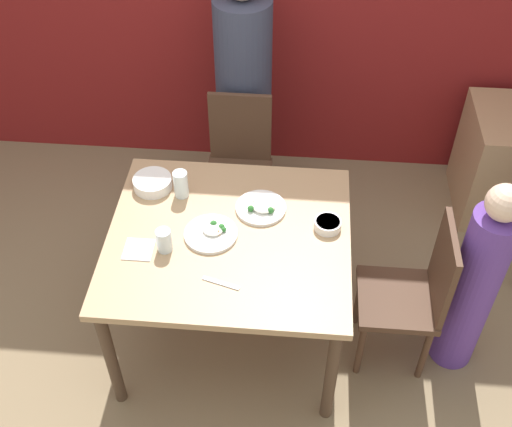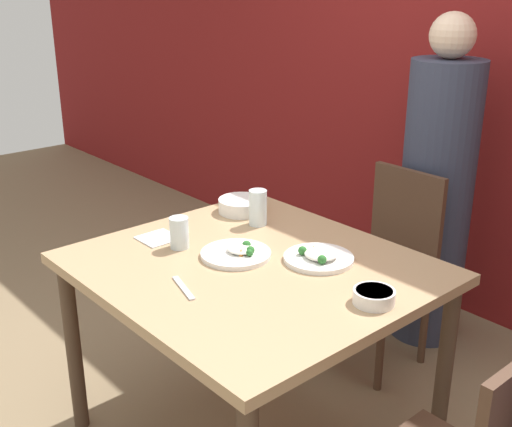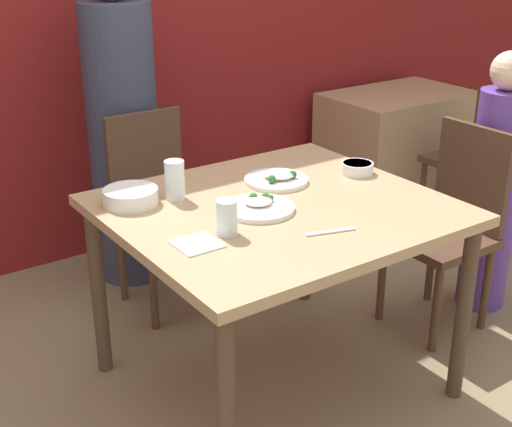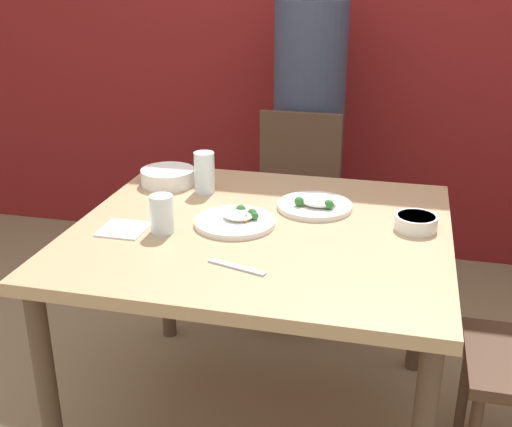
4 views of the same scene
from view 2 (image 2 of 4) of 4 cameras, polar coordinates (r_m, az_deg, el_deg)
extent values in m
cube|color=maroon|center=(3.41, 21.08, 12.27)|extent=(10.00, 0.06, 2.70)
cube|color=tan|center=(2.33, -0.32, -4.89)|extent=(1.19, 1.08, 0.04)
cylinder|color=#4C3828|center=(2.70, -15.92, -11.43)|extent=(0.06, 0.06, 0.74)
cylinder|color=#4C3828|center=(3.15, -0.07, -5.71)|extent=(0.06, 0.06, 0.74)
cylinder|color=#4C3828|center=(2.55, 16.37, -13.48)|extent=(0.06, 0.06, 0.74)
cube|color=#4C3323|center=(3.04, 10.77, -5.81)|extent=(0.40, 0.40, 0.04)
cube|color=#4C3323|center=(3.08, 13.23, -0.45)|extent=(0.38, 0.03, 0.47)
cylinder|color=#4C3323|center=(3.12, 6.18, -9.47)|extent=(0.04, 0.04, 0.41)
cylinder|color=#4C3323|center=(2.95, 10.98, -11.77)|extent=(0.04, 0.04, 0.41)
cylinder|color=#4C3323|center=(3.35, 10.07, -7.51)|extent=(0.04, 0.04, 0.41)
cylinder|color=#4C3323|center=(3.18, 14.73, -9.49)|extent=(0.04, 0.04, 0.41)
cylinder|color=#33384C|center=(3.25, 15.63, 0.70)|extent=(0.35, 0.35, 1.40)
sphere|color=beige|center=(3.08, 17.09, 14.91)|extent=(0.21, 0.21, 0.21)
cylinder|color=white|center=(2.81, -1.29, 0.73)|extent=(0.20, 0.20, 0.06)
cylinder|color=#BC5123|center=(2.80, -1.30, 1.24)|extent=(0.18, 0.18, 0.01)
cylinder|color=white|center=(2.38, -1.80, -3.63)|extent=(0.26, 0.26, 0.02)
ellipsoid|color=white|center=(2.37, -1.35, -3.14)|extent=(0.10, 0.10, 0.02)
cone|color=orange|center=(2.33, -1.34, -3.43)|extent=(0.02, 0.02, 0.03)
sphere|color=#2D702D|center=(2.35, -0.50, -3.28)|extent=(0.03, 0.03, 0.03)
sphere|color=#2D702D|center=(2.33, -0.57, -3.51)|extent=(0.03, 0.03, 0.03)
sphere|color=#2D702D|center=(2.39, -0.85, -2.83)|extent=(0.03, 0.03, 0.03)
cylinder|color=white|center=(2.35, 5.59, -3.99)|extent=(0.26, 0.26, 0.02)
ellipsoid|color=white|center=(2.33, 5.81, -3.60)|extent=(0.12, 0.12, 0.03)
sphere|color=#2D702D|center=(2.28, 5.89, -4.09)|extent=(0.03, 0.03, 0.03)
sphere|color=#2D702D|center=(2.35, 4.16, -3.30)|extent=(0.03, 0.03, 0.03)
cone|color=orange|center=(2.37, 5.11, -3.12)|extent=(0.02, 0.02, 0.03)
cylinder|color=white|center=(2.08, 10.44, -7.29)|extent=(0.13, 0.13, 0.05)
cylinder|color=white|center=(2.07, 10.47, -6.79)|extent=(0.12, 0.12, 0.01)
cylinder|color=silver|center=(2.65, 0.16, 0.53)|extent=(0.08, 0.08, 0.15)
cylinder|color=silver|center=(2.45, -6.84, -1.71)|extent=(0.07, 0.07, 0.12)
cube|color=white|center=(2.56, -8.70, -2.19)|extent=(0.14, 0.14, 0.01)
cube|color=silver|center=(2.16, -6.48, -6.58)|extent=(0.18, 0.07, 0.01)
camera|label=1|loc=(1.97, -90.79, 44.15)|focal=45.00mm
camera|label=3|loc=(3.10, -53.75, 12.51)|focal=50.00mm
camera|label=4|loc=(1.27, -61.89, 1.72)|focal=45.00mm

